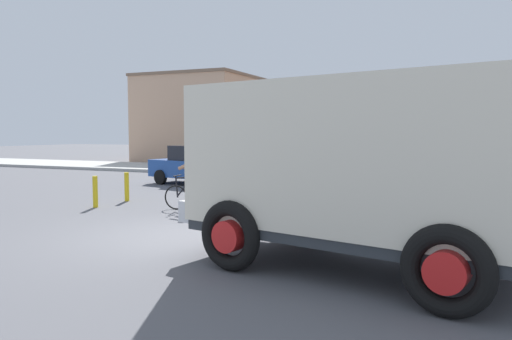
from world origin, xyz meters
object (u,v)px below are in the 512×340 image
truck_foreground (362,163)px  traffic_light_pole (226,135)px  car_red_near (416,172)px  pedestrian_near_kerb (329,165)px  bollard_far (127,187)px  car_white_mid (197,165)px  bollard_near (95,192)px  cyclist (194,179)px

truck_foreground → traffic_light_pole: size_ratio=1.82×
truck_foreground → car_red_near: truck_foreground is taller
pedestrian_near_kerb → bollard_far: 8.05m
car_red_near → truck_foreground: bearing=-89.6°
car_white_mid → bollard_near: size_ratio=4.76×
car_red_near → bollard_near: (-8.13, -6.22, -0.37)m
cyclist → traffic_light_pole: size_ratio=0.54×
cyclist → car_red_near: (5.27, 5.57, -0.05)m
truck_foreground → car_red_near: 9.55m
car_white_mid → bollard_near: (0.40, -6.44, -0.37)m
car_red_near → cyclist: bearing=-133.4°
traffic_light_pole → bollard_near: 4.24m
bollard_far → car_red_near: bearing=30.7°
truck_foreground → pedestrian_near_kerb: (-3.47, 11.20, -0.82)m
pedestrian_near_kerb → car_red_near: bearing=-26.4°
car_red_near → bollard_far: bearing=-149.3°
cyclist → traffic_light_pole: 1.57m
car_red_near → car_white_mid: same height
truck_foreground → car_red_near: (-0.07, 9.51, -0.85)m
pedestrian_near_kerb → car_white_mid: bearing=-164.0°
cyclist → car_red_near: size_ratio=0.43×
car_red_near → pedestrian_near_kerb: pedestrian_near_kerb is taller
truck_foreground → car_white_mid: bearing=131.5°
bollard_far → traffic_light_pole: bearing=-11.7°
car_white_mid → bollard_far: bearing=-85.4°
car_red_near → car_white_mid: bearing=178.6°
truck_foreground → car_white_mid: truck_foreground is taller
cyclist → pedestrian_near_kerb: 7.49m
cyclist → bollard_far: bearing=165.4°
cyclist → traffic_light_pole: traffic_light_pole is taller
traffic_light_pole → car_white_mid: (-4.27, 5.84, -1.25)m
car_white_mid → bollard_far: 5.07m
traffic_light_pole → bollard_near: size_ratio=3.56×
pedestrian_near_kerb → bollard_near: 9.22m
truck_foreground → bollard_near: size_ratio=6.47×
car_white_mid → bollard_far: size_ratio=4.76×
truck_foreground → bollard_near: truck_foreground is taller
car_white_mid → bollard_near: 6.46m
car_white_mid → bollard_near: bearing=-86.4°
car_red_near → bollard_near: bearing=-142.6°
cyclist → car_red_near: bearing=46.6°
pedestrian_near_kerb → bollard_near: size_ratio=1.80×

